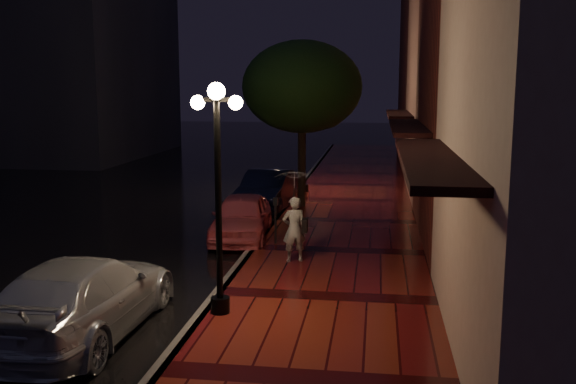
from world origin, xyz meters
The scene contains 14 objects.
ground centered at (0.00, 0.00, 0.00)m, with size 120.00×120.00×0.00m, color black.
sidewalk centered at (2.25, 0.00, 0.07)m, with size 4.50×60.00×0.15m, color #4B0D0F.
curb centered at (0.00, 0.00, 0.07)m, with size 0.25×60.00×0.15m, color #595451.
storefront_mid centered at (7.00, 2.00, 5.50)m, with size 5.00×8.00×11.00m, color #511914.
storefront_far centered at (7.00, 10.00, 4.50)m, with size 5.00×8.00×9.00m, color #8C5951.
storefront_extra centered at (7.00, 20.00, 5.00)m, with size 5.00×12.00×10.00m, color #511914.
streetlamp_near centered at (0.35, -5.00, 2.60)m, with size 0.96×0.36×4.31m.
streetlamp_far centered at (0.35, 9.00, 2.60)m, with size 0.96×0.36×4.31m.
street_tree centered at (0.61, 5.99, 4.24)m, with size 4.16×4.16×5.80m.
pink_car centered at (-0.60, 1.40, 0.66)m, with size 1.55×3.85×1.31m, color #F2636E.
navy_car centered at (-0.60, 5.78, 0.71)m, with size 1.50×4.31×1.42m, color black.
silver_car centered at (-1.86, -6.07, 0.72)m, with size 2.01×4.94×1.43m, color #B3B4BC.
woman_with_umbrella centered at (1.27, -1.25, 1.63)m, with size 0.93×0.95×2.25m.
parking_meter centered at (0.55, 0.43, 0.92)m, with size 0.12×0.10×1.27m.
Camera 1 is at (3.23, -16.33, 4.42)m, focal length 40.00 mm.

